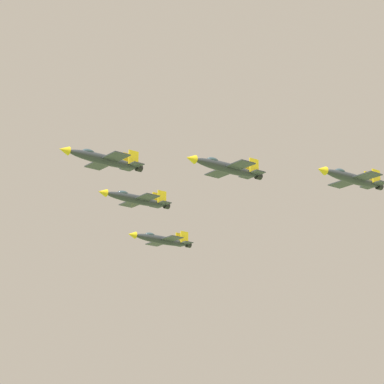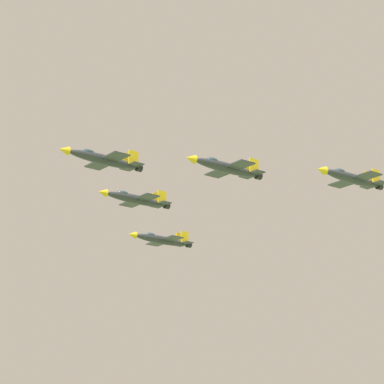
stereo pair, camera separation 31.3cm
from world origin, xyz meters
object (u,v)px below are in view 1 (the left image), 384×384
(jet_left_wingman, at_px, (226,167))
(jet_right_wingman, at_px, (136,199))
(jet_right_outer, at_px, (161,240))
(jet_left_outer, at_px, (352,178))
(jet_lead, at_px, (103,159))

(jet_left_wingman, bearing_deg, jet_right_wingman, -89.83)
(jet_right_outer, bearing_deg, jet_left_outer, 90.22)
(jet_lead, relative_size, jet_right_wingman, 1.01)
(jet_left_outer, relative_size, jet_right_outer, 0.96)
(jet_lead, height_order, jet_left_wingman, jet_lead)
(jet_left_outer, height_order, jet_right_outer, jet_right_outer)
(jet_lead, distance_m, jet_right_outer, 45.24)
(jet_left_wingman, relative_size, jet_right_wingman, 1.00)
(jet_left_outer, bearing_deg, jet_right_outer, -90.21)
(jet_left_wingman, bearing_deg, jet_left_outer, 139.80)
(jet_right_outer, bearing_deg, jet_right_wingman, 40.58)
(jet_right_wingman, bearing_deg, jet_right_outer, -139.18)
(jet_right_outer, bearing_deg, jet_left_wingman, 68.80)
(jet_left_outer, xyz_separation_m, jet_right_outer, (-40.42, -42.07, 0.07))
(jet_right_wingman, distance_m, jet_right_outer, 22.76)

